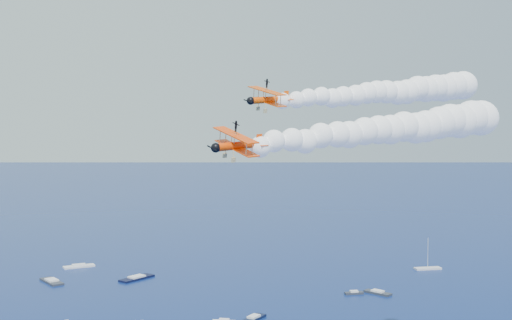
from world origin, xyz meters
name	(u,v)px	position (x,y,z in m)	size (l,w,h in m)	color
biplane_lead	(269,100)	(9.25, 26.14, 60.46)	(8.28, 9.29, 5.59)	#F94E05
biplane_trail	(238,145)	(-4.29, 1.25, 53.58)	(7.49, 8.40, 5.06)	#FF4205
smoke_trail_lead	(382,93)	(33.84, 31.16, 62.33)	(49.16, 14.67, 9.59)	white
smoke_trail_trail	(384,130)	(20.08, 7.26, 55.45)	(48.76, 16.44, 9.59)	white
spectator_boats	(82,316)	(-15.21, 115.98, 0.35)	(244.04, 171.88, 0.70)	white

